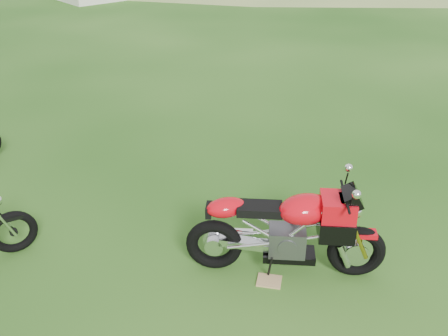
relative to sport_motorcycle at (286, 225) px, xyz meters
name	(u,v)px	position (x,y,z in m)	size (l,w,h in m)	color
ground	(209,248)	(-0.73, 0.66, -0.66)	(120.00, 120.00, 0.00)	#133E0D
sport_motorcycle	(286,225)	(0.00, 0.00, 0.00)	(2.19, 0.55, 1.31)	red
plywood_board	(269,281)	(-0.23, -0.15, -0.65)	(0.28, 0.22, 0.02)	tan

